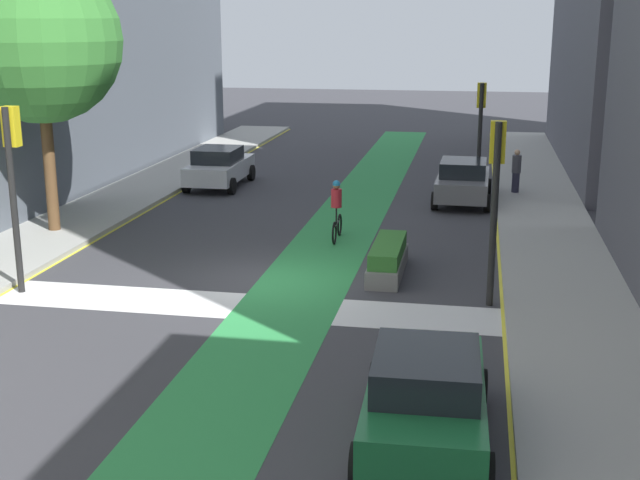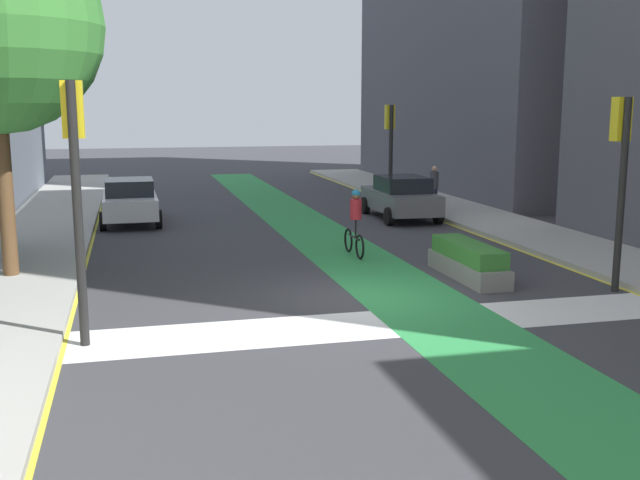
{
  "view_description": "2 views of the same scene",
  "coord_description": "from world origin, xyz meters",
  "px_view_note": "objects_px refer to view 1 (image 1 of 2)",
  "views": [
    {
      "loc": [
        5.2,
        -20.07,
        6.49
      ],
      "look_at": [
        1.24,
        1.25,
        0.81
      ],
      "focal_mm": 47.6,
      "sensor_mm": 36.0,
      "label": 1
    },
    {
      "loc": [
        -4.7,
        -15.07,
        4.1
      ],
      "look_at": [
        -0.4,
        2.04,
        0.93
      ],
      "focal_mm": 42.15,
      "sensor_mm": 36.0,
      "label": 2
    }
  ],
  "objects_px": {
    "car_green_right_near": "(426,395)",
    "street_tree_near": "(39,41)",
    "cyclist_in_lane": "(337,209)",
    "car_grey_right_far": "(463,181)",
    "median_planter": "(388,259)",
    "traffic_signal_near_right": "(496,178)",
    "pedestrian_sidewalk_right_a": "(516,171)",
    "traffic_signal_far_right": "(481,115)",
    "car_white_left_far": "(219,167)",
    "traffic_signal_near_left": "(13,164)"
  },
  "relations": [
    {
      "from": "car_green_right_near",
      "to": "pedestrian_sidewalk_right_a",
      "type": "relative_size",
      "value": 2.63
    },
    {
      "from": "car_grey_right_far",
      "to": "traffic_signal_near_right",
      "type": "bearing_deg",
      "value": -85.5
    },
    {
      "from": "traffic_signal_far_right",
      "to": "car_green_right_near",
      "type": "xyz_separation_m",
      "value": [
        -0.7,
        -21.16,
        -2.08
      ]
    },
    {
      "from": "pedestrian_sidewalk_right_a",
      "to": "cyclist_in_lane",
      "type": "bearing_deg",
      "value": -125.54
    },
    {
      "from": "traffic_signal_near_right",
      "to": "car_green_right_near",
      "type": "distance_m",
      "value": 7.47
    },
    {
      "from": "median_planter",
      "to": "pedestrian_sidewalk_right_a",
      "type": "bearing_deg",
      "value": 71.52
    },
    {
      "from": "cyclist_in_lane",
      "to": "street_tree_near",
      "type": "distance_m",
      "value": 10.04
    },
    {
      "from": "car_green_right_near",
      "to": "car_white_left_far",
      "type": "xyz_separation_m",
      "value": [
        -9.41,
        19.69,
        0.0
      ]
    },
    {
      "from": "pedestrian_sidewalk_right_a",
      "to": "street_tree_near",
      "type": "xyz_separation_m",
      "value": [
        -14.27,
        -8.59,
        4.88
      ]
    },
    {
      "from": "traffic_signal_near_left",
      "to": "traffic_signal_far_right",
      "type": "height_order",
      "value": "traffic_signal_near_left"
    },
    {
      "from": "median_planter",
      "to": "street_tree_near",
      "type": "bearing_deg",
      "value": 167.58
    },
    {
      "from": "traffic_signal_far_right",
      "to": "car_grey_right_far",
      "type": "bearing_deg",
      "value": -100.7
    },
    {
      "from": "car_grey_right_far",
      "to": "median_planter",
      "type": "height_order",
      "value": "car_grey_right_far"
    },
    {
      "from": "traffic_signal_near_right",
      "to": "pedestrian_sidewalk_right_a",
      "type": "xyz_separation_m",
      "value": [
        1.04,
        12.86,
        -2.03
      ]
    },
    {
      "from": "cyclist_in_lane",
      "to": "street_tree_near",
      "type": "relative_size",
      "value": 0.23
    },
    {
      "from": "traffic_signal_far_right",
      "to": "street_tree_near",
      "type": "height_order",
      "value": "street_tree_near"
    },
    {
      "from": "traffic_signal_near_right",
      "to": "car_green_right_near",
      "type": "bearing_deg",
      "value": -98.56
    },
    {
      "from": "traffic_signal_far_right",
      "to": "car_white_left_far",
      "type": "relative_size",
      "value": 0.97
    },
    {
      "from": "car_grey_right_far",
      "to": "car_green_right_near",
      "type": "xyz_separation_m",
      "value": [
        -0.17,
        -18.37,
        0.0
      ]
    },
    {
      "from": "car_white_left_far",
      "to": "median_planter",
      "type": "xyz_separation_m",
      "value": [
        7.86,
        -10.7,
        -0.4
      ]
    },
    {
      "from": "traffic_signal_near_right",
      "to": "car_white_left_far",
      "type": "xyz_separation_m",
      "value": [
        -10.47,
        12.63,
        -2.2
      ]
    },
    {
      "from": "street_tree_near",
      "to": "median_planter",
      "type": "distance_m",
      "value": 12.16
    },
    {
      "from": "car_green_right_near",
      "to": "car_white_left_far",
      "type": "height_order",
      "value": "same"
    },
    {
      "from": "traffic_signal_far_right",
      "to": "median_planter",
      "type": "relative_size",
      "value": 1.34
    },
    {
      "from": "traffic_signal_near_right",
      "to": "cyclist_in_lane",
      "type": "distance_m",
      "value": 7.1
    },
    {
      "from": "cyclist_in_lane",
      "to": "car_grey_right_far",
      "type": "bearing_deg",
      "value": 59.84
    },
    {
      "from": "traffic_signal_near_right",
      "to": "car_grey_right_far",
      "type": "bearing_deg",
      "value": 94.5
    },
    {
      "from": "median_planter",
      "to": "traffic_signal_near_right",
      "type": "bearing_deg",
      "value": -36.45
    },
    {
      "from": "traffic_signal_near_right",
      "to": "car_green_right_near",
      "type": "relative_size",
      "value": 1.01
    },
    {
      "from": "cyclist_in_lane",
      "to": "pedestrian_sidewalk_right_a",
      "type": "distance_m",
      "value": 9.52
    },
    {
      "from": "traffic_signal_near_left",
      "to": "pedestrian_sidewalk_right_a",
      "type": "height_order",
      "value": "traffic_signal_near_left"
    },
    {
      "from": "car_grey_right_far",
      "to": "car_white_left_far",
      "type": "distance_m",
      "value": 9.67
    },
    {
      "from": "traffic_signal_far_right",
      "to": "car_white_left_far",
      "type": "xyz_separation_m",
      "value": [
        -10.11,
        -1.47,
        -2.08
      ]
    },
    {
      "from": "street_tree_near",
      "to": "car_green_right_near",
      "type": "bearing_deg",
      "value": -42.96
    },
    {
      "from": "traffic_signal_far_right",
      "to": "car_green_right_near",
      "type": "distance_m",
      "value": 21.27
    },
    {
      "from": "traffic_signal_far_right",
      "to": "cyclist_in_lane",
      "type": "height_order",
      "value": "traffic_signal_far_right"
    },
    {
      "from": "car_grey_right_far",
      "to": "pedestrian_sidewalk_right_a",
      "type": "distance_m",
      "value": 2.48
    },
    {
      "from": "traffic_signal_near_right",
      "to": "traffic_signal_near_left",
      "type": "bearing_deg",
      "value": -174.43
    },
    {
      "from": "pedestrian_sidewalk_right_a",
      "to": "median_planter",
      "type": "height_order",
      "value": "pedestrian_sidewalk_right_a"
    },
    {
      "from": "traffic_signal_near_right",
      "to": "street_tree_near",
      "type": "relative_size",
      "value": 0.52
    },
    {
      "from": "cyclist_in_lane",
      "to": "street_tree_near",
      "type": "bearing_deg",
      "value": -174.52
    },
    {
      "from": "car_grey_right_far",
      "to": "street_tree_near",
      "type": "bearing_deg",
      "value": -150.28
    },
    {
      "from": "cyclist_in_lane",
      "to": "median_planter",
      "type": "distance_m",
      "value": 3.74
    },
    {
      "from": "car_grey_right_far",
      "to": "traffic_signal_near_left",
      "type": "bearing_deg",
      "value": -129.92
    },
    {
      "from": "traffic_signal_near_right",
      "to": "car_white_left_far",
      "type": "height_order",
      "value": "traffic_signal_near_right"
    },
    {
      "from": "street_tree_near",
      "to": "median_planter",
      "type": "bearing_deg",
      "value": -12.42
    },
    {
      "from": "car_green_right_near",
      "to": "street_tree_near",
      "type": "bearing_deg",
      "value": 137.04
    },
    {
      "from": "car_grey_right_far",
      "to": "median_planter",
      "type": "relative_size",
      "value": 1.38
    },
    {
      "from": "car_grey_right_far",
      "to": "cyclist_in_lane",
      "type": "bearing_deg",
      "value": -120.16
    },
    {
      "from": "traffic_signal_near_left",
      "to": "car_white_left_far",
      "type": "height_order",
      "value": "traffic_signal_near_left"
    }
  ]
}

